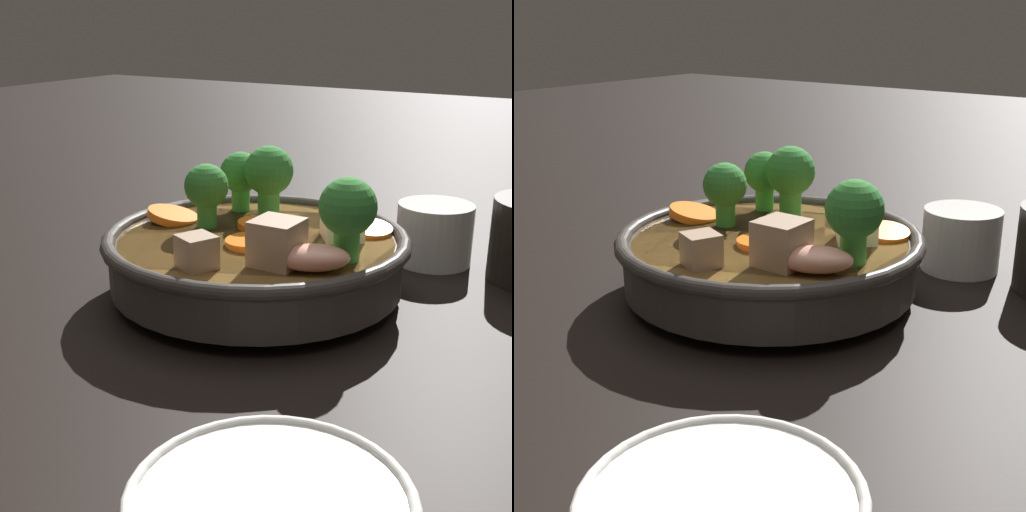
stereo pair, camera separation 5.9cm
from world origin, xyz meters
TOP-DOWN VIEW (x-y plane):
  - ground_plane at (0.00, 0.00)m, footprint 3.00×3.00m
  - stirfry_bowl at (-0.00, 0.00)m, footprint 0.25×0.25m
  - side_saucer at (0.23, 0.15)m, footprint 0.14×0.14m
  - tea_cup at (-0.15, 0.10)m, footprint 0.07×0.07m
  - napkin at (-0.23, -0.11)m, footprint 0.12×0.09m

SIDE VIEW (x-z plane):
  - ground_plane at x=0.00m, z-range 0.00..0.00m
  - napkin at x=-0.23m, z-range 0.00..0.00m
  - side_saucer at x=0.23m, z-range 0.00..0.01m
  - tea_cup at x=-0.15m, z-range 0.00..0.06m
  - stirfry_bowl at x=0.00m, z-range -0.02..0.09m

